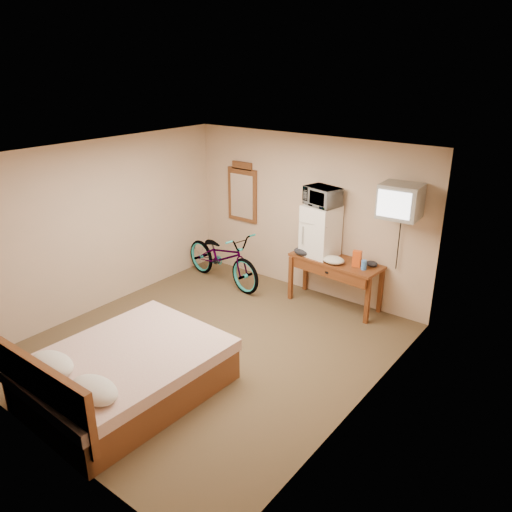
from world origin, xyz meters
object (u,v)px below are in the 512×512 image
Objects in this scene: desk at (334,268)px; bicycle at (223,257)px; mini_fridge at (321,231)px; wall_mirror at (242,193)px; bed at (122,374)px; microwave at (322,196)px; crt_television at (401,201)px; blue_cup at (364,265)px.

bicycle is (-1.91, -0.35, -0.17)m from desk.
wall_mirror is at bearing 172.91° from mini_fridge.
mini_fridge is 3.57m from bed.
bed is (-0.45, -3.44, -1.37)m from microwave.
mini_fridge is 0.76× the size of wall_mirror.
mini_fridge is at bearing -66.09° from bicycle.
wall_mirror is at bearing 15.39° from bicycle.
crt_television is 0.60× the size of wall_mirror.
microwave is 3.73m from bed.
microwave reaches higher than desk.
wall_mirror reaches higher than mini_fridge.
blue_cup is 2.56m from wall_mirror.
crt_television is 3.13m from bicycle.
bed reaches higher than blue_cup.
crt_television reaches higher than bicycle.
bicycle is at bearing -172.97° from blue_cup.
desk is at bearing 1.82° from microwave.
mini_fridge is at bearing 171.52° from blue_cup.
bicycle is (0.06, -0.62, -0.96)m from wall_mirror.
crt_television is 0.35× the size of bicycle.
crt_television is at bearing -5.02° from wall_mirror.
blue_cup is 0.23× the size of crt_television.
blue_cup is 1.06m from crt_television.
desk is 1.41× the size of wall_mirror.
bed is at bearing -97.51° from mini_fridge.
microwave reaches higher than blue_cup.
microwave is at bearing 82.48° from bed.
crt_television is 0.29× the size of bed.
mini_fridge is 1.53× the size of microwave.
bicycle is at bearing 110.88° from bed.
bed is (1.22, -3.64, -1.13)m from wall_mirror.
crt_television is at bearing -73.03° from bicycle.
mini_fridge is at bearing -109.50° from microwave.
wall_mirror reaches higher than blue_cup.
bicycle is at bearing -169.65° from desk.
wall_mirror is (-1.97, 0.27, 0.79)m from desk.
mini_fridge is at bearing 177.89° from crt_television.
desk is 1.47m from crt_television.
desk is 2.14m from wall_mirror.
wall_mirror reaches higher than bicycle.
microwave reaches higher than bed.
wall_mirror reaches higher than desk.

